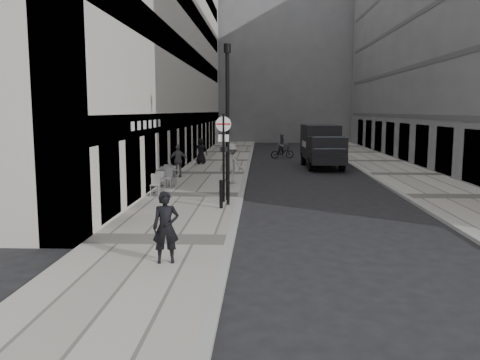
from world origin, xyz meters
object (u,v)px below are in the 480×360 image
at_px(sign_post, 224,146).
at_px(panel_van, 322,144).
at_px(walking_man, 166,227).
at_px(lamppost, 227,115).
at_px(cyclist, 282,149).

distance_m(sign_post, panel_van, 14.55).
height_order(walking_man, sign_post, sign_post).
xyz_separation_m(sign_post, panel_van, (5.39, 13.50, -0.78)).
relative_size(walking_man, sign_post, 0.49).
relative_size(lamppost, panel_van, 1.03).
bearing_deg(panel_van, walking_man, -108.08).
relative_size(sign_post, panel_van, 0.58).
distance_m(sign_post, cyclist, 20.11).
bearing_deg(walking_man, panel_van, 64.24).
bearing_deg(panel_van, sign_post, -113.95).
distance_m(lamppost, panel_van, 14.25).
bearing_deg(walking_man, lamppost, 74.15).
distance_m(walking_man, cyclist, 28.18).
bearing_deg(panel_van, cyclist, 107.79).
bearing_deg(walking_man, cyclist, 72.26).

